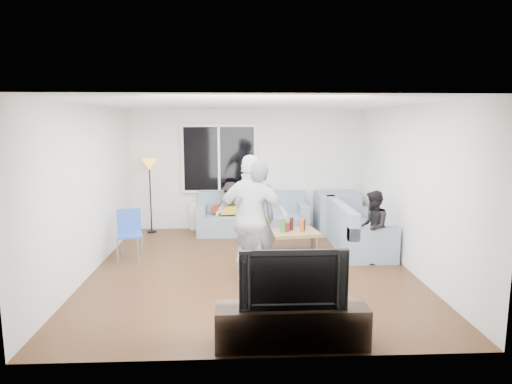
{
  "coord_description": "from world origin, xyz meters",
  "views": [
    {
      "loc": [
        -0.24,
        -6.85,
        2.35
      ],
      "look_at": [
        0.1,
        0.6,
        1.15
      ],
      "focal_mm": 31.05,
      "sensor_mm": 36.0,
      "label": 1
    }
  ],
  "objects_px": {
    "sofa_right_section": "(358,226)",
    "player_right": "(252,218)",
    "side_chair": "(130,235)",
    "tv_console": "(292,325)",
    "television": "(292,277)",
    "player_left": "(255,221)",
    "coffee_table": "(287,242)",
    "spectator_back": "(231,208)",
    "sofa_back_section": "(253,213)",
    "floor_lamp": "(150,196)",
    "spectator_right": "(373,227)"
  },
  "relations": [
    {
      "from": "spectator_back",
      "to": "player_right",
      "type": "bearing_deg",
      "value": -95.55
    },
    {
      "from": "spectator_back",
      "to": "sofa_back_section",
      "type": "bearing_deg",
      "value": -16.18
    },
    {
      "from": "sofa_back_section",
      "to": "television",
      "type": "xyz_separation_m",
      "value": [
        0.23,
        -4.77,
        0.33
      ]
    },
    {
      "from": "coffee_table",
      "to": "spectator_right",
      "type": "height_order",
      "value": "spectator_right"
    },
    {
      "from": "sofa_back_section",
      "to": "spectator_right",
      "type": "height_order",
      "value": "spectator_right"
    },
    {
      "from": "sofa_back_section",
      "to": "tv_console",
      "type": "relative_size",
      "value": 1.44
    },
    {
      "from": "sofa_right_section",
      "to": "spectator_back",
      "type": "xyz_separation_m",
      "value": [
        -2.37,
        1.26,
        0.12
      ]
    },
    {
      "from": "coffee_table",
      "to": "player_right",
      "type": "relative_size",
      "value": 0.59
    },
    {
      "from": "spectator_right",
      "to": "spectator_back",
      "type": "height_order",
      "value": "spectator_right"
    },
    {
      "from": "sofa_back_section",
      "to": "spectator_back",
      "type": "relative_size",
      "value": 2.11
    },
    {
      "from": "coffee_table",
      "to": "television",
      "type": "relative_size",
      "value": 0.99
    },
    {
      "from": "player_left",
      "to": "tv_console",
      "type": "relative_size",
      "value": 1.13
    },
    {
      "from": "side_chair",
      "to": "television",
      "type": "relative_size",
      "value": 0.78
    },
    {
      "from": "sofa_back_section",
      "to": "player_right",
      "type": "distance_m",
      "value": 2.82
    },
    {
      "from": "player_right",
      "to": "spectator_back",
      "type": "distance_m",
      "value": 2.85
    },
    {
      "from": "player_left",
      "to": "spectator_back",
      "type": "height_order",
      "value": "player_left"
    },
    {
      "from": "side_chair",
      "to": "player_right",
      "type": "distance_m",
      "value": 2.33
    },
    {
      "from": "sofa_right_section",
      "to": "spectator_right",
      "type": "distance_m",
      "value": 0.87
    },
    {
      "from": "coffee_table",
      "to": "spectator_back",
      "type": "distance_m",
      "value": 1.85
    },
    {
      "from": "player_right",
      "to": "spectator_back",
      "type": "relative_size",
      "value": 1.71
    },
    {
      "from": "side_chair",
      "to": "spectator_right",
      "type": "bearing_deg",
      "value": -18.08
    },
    {
      "from": "side_chair",
      "to": "tv_console",
      "type": "height_order",
      "value": "side_chair"
    },
    {
      "from": "sofa_right_section",
      "to": "player_left",
      "type": "relative_size",
      "value": 1.11
    },
    {
      "from": "coffee_table",
      "to": "floor_lamp",
      "type": "relative_size",
      "value": 0.71
    },
    {
      "from": "sofa_right_section",
      "to": "player_right",
      "type": "relative_size",
      "value": 1.07
    },
    {
      "from": "sofa_right_section",
      "to": "coffee_table",
      "type": "bearing_deg",
      "value": 100.47
    },
    {
      "from": "player_left",
      "to": "spectator_right",
      "type": "height_order",
      "value": "player_left"
    },
    {
      "from": "spectator_right",
      "to": "spectator_back",
      "type": "xyz_separation_m",
      "value": [
        -2.37,
        2.11,
        -0.06
      ]
    },
    {
      "from": "coffee_table",
      "to": "player_right",
      "type": "xyz_separation_m",
      "value": [
        -0.68,
        -1.29,
        0.73
      ]
    },
    {
      "from": "sofa_back_section",
      "to": "floor_lamp",
      "type": "height_order",
      "value": "floor_lamp"
    },
    {
      "from": "side_chair",
      "to": "player_right",
      "type": "height_order",
      "value": "player_right"
    },
    {
      "from": "floor_lamp",
      "to": "player_right",
      "type": "bearing_deg",
      "value": -55.47
    },
    {
      "from": "coffee_table",
      "to": "spectator_back",
      "type": "relative_size",
      "value": 1.01
    },
    {
      "from": "side_chair",
      "to": "player_left",
      "type": "height_order",
      "value": "player_left"
    },
    {
      "from": "television",
      "to": "tv_console",
      "type": "bearing_deg",
      "value": 0.0
    },
    {
      "from": "sofa_back_section",
      "to": "side_chair",
      "type": "relative_size",
      "value": 2.67
    },
    {
      "from": "floor_lamp",
      "to": "side_chair",
      "type": "bearing_deg",
      "value": -90.0
    },
    {
      "from": "sofa_back_section",
      "to": "spectator_right",
      "type": "xyz_separation_m",
      "value": [
        1.92,
        -2.08,
        0.19
      ]
    },
    {
      "from": "sofa_back_section",
      "to": "player_right",
      "type": "height_order",
      "value": "player_right"
    },
    {
      "from": "floor_lamp",
      "to": "spectator_back",
      "type": "bearing_deg",
      "value": -5.24
    },
    {
      "from": "sofa_back_section",
      "to": "sofa_right_section",
      "type": "relative_size",
      "value": 1.15
    },
    {
      "from": "television",
      "to": "coffee_table",
      "type": "bearing_deg",
      "value": 84.21
    },
    {
      "from": "floor_lamp",
      "to": "tv_console",
      "type": "height_order",
      "value": "floor_lamp"
    },
    {
      "from": "floor_lamp",
      "to": "television",
      "type": "height_order",
      "value": "floor_lamp"
    },
    {
      "from": "sofa_right_section",
      "to": "coffee_table",
      "type": "height_order",
      "value": "sofa_right_section"
    },
    {
      "from": "spectator_back",
      "to": "television",
      "type": "relative_size",
      "value": 0.99
    },
    {
      "from": "sofa_right_section",
      "to": "tv_console",
      "type": "bearing_deg",
      "value": 154.53
    },
    {
      "from": "side_chair",
      "to": "floor_lamp",
      "type": "bearing_deg",
      "value": 76.66
    },
    {
      "from": "player_left",
      "to": "television",
      "type": "relative_size",
      "value": 1.63
    },
    {
      "from": "sofa_right_section",
      "to": "spectator_back",
      "type": "height_order",
      "value": "spectator_back"
    }
  ]
}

